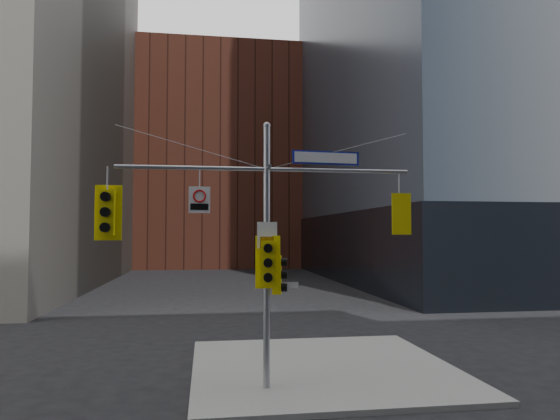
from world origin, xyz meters
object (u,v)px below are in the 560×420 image
object	(u,v)px
street_sign_blade	(326,158)
traffic_light_east_arm	(399,214)
signal_assembly	(267,227)
traffic_light_west_arm	(107,212)
regulatory_sign_arm	(199,199)
traffic_light_pole_front	(268,262)
traffic_light_pole_side	(278,275)

from	to	relation	value
street_sign_blade	traffic_light_east_arm	bearing A→B (deg)	-4.40
signal_assembly	street_sign_blade	bearing A→B (deg)	0.12
traffic_light_east_arm	street_sign_blade	distance (m)	2.62
traffic_light_east_arm	traffic_light_west_arm	bearing A→B (deg)	0.36
regulatory_sign_arm	traffic_light_pole_front	bearing A→B (deg)	-9.85
signal_assembly	traffic_light_west_arm	distance (m)	4.18
traffic_light_west_arm	traffic_light_pole_front	bearing A→B (deg)	-4.50
traffic_light_west_arm	traffic_light_pole_front	world-z (taller)	traffic_light_west_arm
signal_assembly	traffic_light_pole_side	size ratio (longest dim) A/B	7.77
traffic_light_west_arm	traffic_light_pole_side	world-z (taller)	traffic_light_west_arm
traffic_light_east_arm	regulatory_sign_arm	world-z (taller)	regulatory_sign_arm
traffic_light_east_arm	traffic_light_pole_side	bearing A→B (deg)	0.51
signal_assembly	traffic_light_pole_front	size ratio (longest dim) A/B	5.69
traffic_light_west_arm	traffic_light_east_arm	world-z (taller)	traffic_light_west_arm
signal_assembly	traffic_light_west_arm	world-z (taller)	signal_assembly
traffic_light_west_arm	regulatory_sign_arm	world-z (taller)	traffic_light_west_arm
traffic_light_east_arm	traffic_light_pole_side	distance (m)	3.82
signal_assembly	regulatory_sign_arm	size ratio (longest dim) A/B	11.35
traffic_light_pole_front	regulatory_sign_arm	distance (m)	2.47
traffic_light_east_arm	traffic_light_pole_front	distance (m)	3.99
traffic_light_west_arm	traffic_light_east_arm	bearing A→B (deg)	-0.74
traffic_light_east_arm	traffic_light_pole_front	world-z (taller)	traffic_light_east_arm
street_sign_blade	signal_assembly	bearing A→B (deg)	175.77
signal_assembly	traffic_light_pole_front	bearing A→B (deg)	-89.84
traffic_light_pole_side	street_sign_blade	world-z (taller)	street_sign_blade
signal_assembly	traffic_light_pole_front	xyz separation A→B (m)	(0.00, -0.27, -0.92)
traffic_light_east_arm	traffic_light_pole_side	xyz separation A→B (m)	(-3.44, -0.00, -1.66)
traffic_light_pole_front	regulatory_sign_arm	xyz separation A→B (m)	(-1.80, 0.25, 1.68)
signal_assembly	traffic_light_pole_side	distance (m)	1.32
traffic_light_pole_front	street_sign_blade	xyz separation A→B (m)	(1.65, 0.27, 2.86)
signal_assembly	street_sign_blade	size ratio (longest dim) A/B	4.17
traffic_light_west_arm	traffic_light_pole_side	size ratio (longest dim) A/B	1.41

